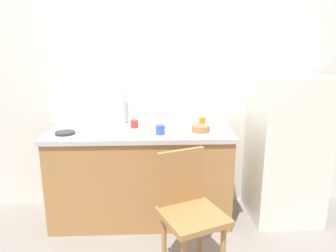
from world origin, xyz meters
name	(u,v)px	position (x,y,z in m)	size (l,w,h in m)	color
back_wall	(164,86)	(0.00, 1.00, 1.22)	(4.80, 0.10, 2.44)	silver
cabinet_base	(141,177)	(-0.23, 0.65, 0.41)	(1.60, 0.60, 0.82)	#A87542
countertop	(140,132)	(-0.23, 0.65, 0.84)	(1.64, 0.64, 0.04)	#B7B7BC
faucet	(124,109)	(-0.39, 0.90, 1.01)	(0.02, 0.02, 0.30)	#B7B7BC
refrigerator	(285,148)	(1.11, 0.65, 0.67)	(0.60, 0.60, 1.35)	silver
chair	(189,208)	(0.13, -0.11, 0.50)	(0.52, 0.52, 0.89)	#A87542
dish_tray	(157,126)	(-0.08, 0.72, 0.89)	(0.28, 0.20, 0.05)	white
terracotta_bowl	(201,129)	(0.31, 0.58, 0.89)	(0.16, 0.16, 0.05)	#C67042
hotplate	(65,133)	(-0.87, 0.56, 0.87)	(0.17, 0.17, 0.02)	#2D2D2D
cup_orange	(202,123)	(0.34, 0.72, 0.91)	(0.06, 0.06, 0.10)	orange
cup_red	(134,124)	(-0.29, 0.75, 0.90)	(0.07, 0.07, 0.07)	red
cup_blue	(160,130)	(-0.05, 0.51, 0.90)	(0.08, 0.08, 0.08)	blue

